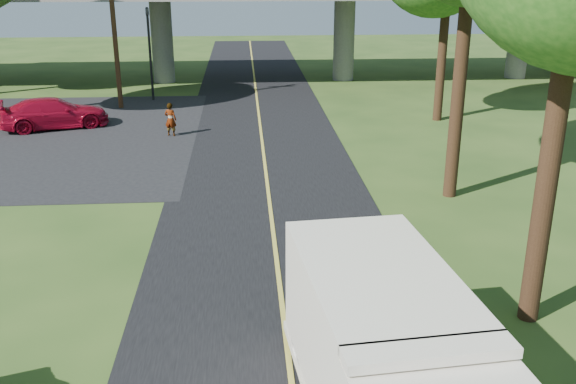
{
  "coord_description": "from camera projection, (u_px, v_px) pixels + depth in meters",
  "views": [
    {
      "loc": [
        -0.79,
        -11.25,
        7.58
      ],
      "look_at": [
        0.38,
        5.3,
        1.6
      ],
      "focal_mm": 40.0,
      "sensor_mm": 36.0,
      "label": 1
    }
  ],
  "objects": [
    {
      "name": "red_sedan",
      "position": [
        54.0,
        113.0,
        30.72
      ],
      "size": [
        5.4,
        3.55,
        1.45
      ],
      "primitive_type": "imported",
      "rotation": [
        0.0,
        0.0,
        1.9
      ],
      "color": "maroon",
      "rests_on": "ground"
    },
    {
      "name": "lane_line",
      "position": [
        268.0,
        189.0,
        22.55
      ],
      "size": [
        0.12,
        90.0,
        0.01
      ],
      "primitive_type": "cube",
      "color": "gold",
      "rests_on": "road"
    },
    {
      "name": "pedestrian",
      "position": [
        171.0,
        120.0,
        29.27
      ],
      "size": [
        0.65,
        0.53,
        1.55
      ],
      "primitive_type": "imported",
      "rotation": [
        0.0,
        0.0,
        2.81
      ],
      "color": "gray",
      "rests_on": "ground"
    },
    {
      "name": "road",
      "position": [
        268.0,
        190.0,
        22.56
      ],
      "size": [
        7.0,
        90.0,
        0.02
      ],
      "primitive_type": "cube",
      "color": "black",
      "rests_on": "ground"
    },
    {
      "name": "parking_lot",
      "position": [
        21.0,
        137.0,
        29.34
      ],
      "size": [
        16.0,
        18.0,
        0.01
      ],
      "primitive_type": "cube",
      "color": "black",
      "rests_on": "ground"
    },
    {
      "name": "ground",
      "position": [
        288.0,
        353.0,
        13.18
      ],
      "size": [
        120.0,
        120.0,
        0.0
      ],
      "primitive_type": "plane",
      "color": "#294418",
      "rests_on": "ground"
    },
    {
      "name": "utility_pole",
      "position": [
        114.0,
        22.0,
        33.65
      ],
      "size": [
        1.6,
        0.26,
        9.0
      ],
      "color": "#472D19",
      "rests_on": "ground"
    },
    {
      "name": "overpass",
      "position": [
        253.0,
        11.0,
        41.66
      ],
      "size": [
        54.0,
        10.0,
        7.3
      ],
      "color": "slate",
      "rests_on": "ground"
    },
    {
      "name": "step_van",
      "position": [
        389.0,
        360.0,
        10.34
      ],
      "size": [
        3.06,
        6.83,
        2.78
      ],
      "rotation": [
        0.0,
        0.0,
        0.1
      ],
      "color": "silver",
      "rests_on": "ground"
    },
    {
      "name": "traffic_signal",
      "position": [
        149.0,
        44.0,
        36.1
      ],
      "size": [
        0.18,
        0.22,
        5.2
      ],
      "color": "black",
      "rests_on": "ground"
    }
  ]
}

